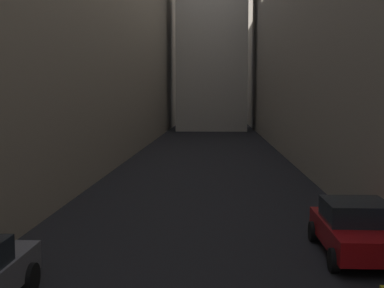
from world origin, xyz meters
The scene contains 4 objects.
ground_plane centered at (0.00, 48.00, 0.00)m, with size 264.00×264.00×0.00m, color black.
building_block_left centered at (-13.15, 50.00, 9.48)m, with size 15.30×108.00×18.97m, color #756B5B.
building_block_right centered at (12.86, 50.00, 10.64)m, with size 14.72×108.00×21.28m, color gray.
parked_car_right_third centered at (4.40, 17.40, 0.75)m, with size 2.06×3.93×1.49m.
Camera 1 is at (0.54, 3.67, 4.36)m, focal length 47.34 mm.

